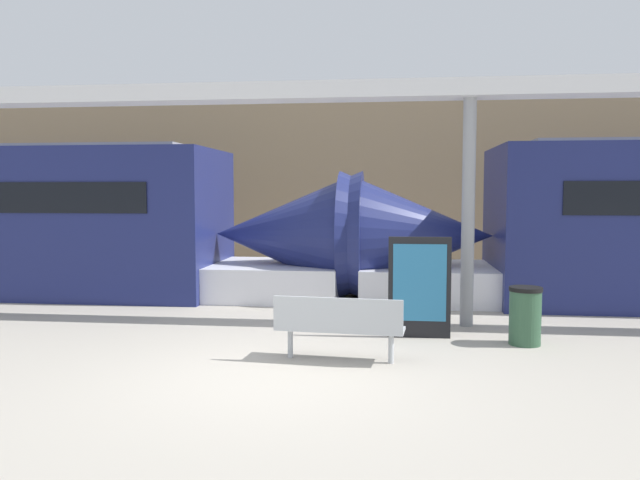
{
  "coord_description": "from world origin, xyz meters",
  "views": [
    {
      "loc": [
        1.45,
        -7.17,
        2.2
      ],
      "look_at": [
        0.23,
        3.14,
        1.4
      ],
      "focal_mm": 35.0,
      "sensor_mm": 36.0,
      "label": 1
    }
  ],
  "objects_px": {
    "train_right": "(5,224)",
    "trash_bin": "(525,316)",
    "bench_near": "(339,323)",
    "support_column_near": "(468,213)",
    "poster_board": "(419,287)"
  },
  "relations": [
    {
      "from": "trash_bin",
      "to": "poster_board",
      "type": "height_order",
      "value": "poster_board"
    },
    {
      "from": "bench_near",
      "to": "train_right",
      "type": "bearing_deg",
      "value": 153.01
    },
    {
      "from": "trash_bin",
      "to": "poster_board",
      "type": "bearing_deg",
      "value": 169.91
    },
    {
      "from": "train_right",
      "to": "poster_board",
      "type": "xyz_separation_m",
      "value": [
        8.94,
        -3.46,
        -0.72
      ]
    },
    {
      "from": "poster_board",
      "to": "support_column_near",
      "type": "relative_size",
      "value": 0.41
    },
    {
      "from": "trash_bin",
      "to": "poster_board",
      "type": "xyz_separation_m",
      "value": [
        -1.5,
        0.27,
        0.35
      ]
    },
    {
      "from": "bench_near",
      "to": "support_column_near",
      "type": "xyz_separation_m",
      "value": [
        1.9,
        2.44,
        1.35
      ]
    },
    {
      "from": "train_right",
      "to": "bench_near",
      "type": "bearing_deg",
      "value": -32.31
    },
    {
      "from": "train_right",
      "to": "support_column_near",
      "type": "relative_size",
      "value": 4.21
    },
    {
      "from": "train_right",
      "to": "trash_bin",
      "type": "xyz_separation_m",
      "value": [
        10.44,
        -3.72,
        -1.07
      ]
    },
    {
      "from": "bench_near",
      "to": "trash_bin",
      "type": "relative_size",
      "value": 2.03
    },
    {
      "from": "trash_bin",
      "to": "support_column_near",
      "type": "xyz_separation_m",
      "value": [
        -0.69,
        1.2,
        1.43
      ]
    },
    {
      "from": "trash_bin",
      "to": "support_column_near",
      "type": "bearing_deg",
      "value": 119.86
    },
    {
      "from": "train_right",
      "to": "bench_near",
      "type": "relative_size",
      "value": 9.14
    },
    {
      "from": "train_right",
      "to": "poster_board",
      "type": "relative_size",
      "value": 10.21
    }
  ]
}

